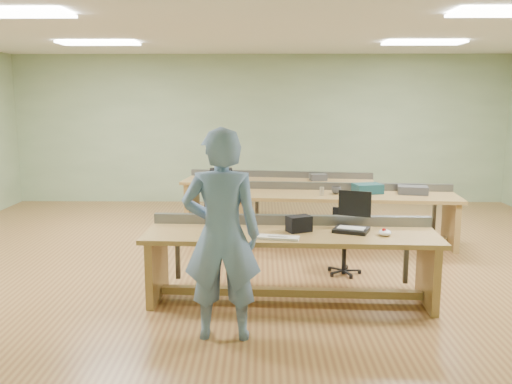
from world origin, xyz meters
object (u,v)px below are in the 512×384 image
Objects in this scene: person at (222,235)px; mug at (336,190)px; parts_bin_teal at (367,188)px; laptop_base at (351,230)px; camera_bag at (299,224)px; drinks_can at (322,191)px; task_chair at (345,250)px; workbench_front at (291,249)px; workbench_back at (278,191)px; workbench_mid at (346,206)px; parts_bin_grey at (413,190)px.

person reaches higher than mug.
laptop_base is at bearing -104.85° from parts_bin_teal.
mug is (-0.47, -0.07, -0.02)m from parts_bin_teal.
camera_bag is 2.62m from parts_bin_teal.
parts_bin_teal reaches higher than drinks_can.
task_chair reaches higher than laptop_base.
workbench_front is 3.61m from workbench_back.
person is 7.72× the size of camera_bag.
task_chair is at bearing -94.40° from workbench_mid.
parts_bin_teal is 0.65m from parts_bin_grey.
mug is (-0.16, -0.01, 0.24)m from workbench_mid.
drinks_can is at bearing -153.76° from mug.
mug is at bearing -171.27° from parts_bin_teal.
task_chair is 1.37m from drinks_can.
workbench_mid is at bearing 97.04° from task_chair.
camera_bag is 1.79× the size of mug.
workbench_back is 7.85× the size of parts_bin_grey.
laptop_base is (1.30, 0.93, -0.18)m from person.
person is at bearing -153.27° from camera_bag.
person is 3.80m from parts_bin_teal.
workbench_back is 8.37× the size of parts_bin_teal.
workbench_mid is 0.47m from drinks_can.
parts_bin_grey reaches higher than workbench_back.
laptop_base is (-0.30, -2.28, 0.21)m from workbench_mid.
person is 4.50× the size of parts_bin_grey.
camera_bag reaches higher than mug.
workbench_back is 2.81m from task_chair.
workbench_front is at bearing -108.94° from mug.
camera_bag is 2.05× the size of drinks_can.
workbench_mid reaches higher than task_chair.
parts_bin_teal is 3.30× the size of drinks_can.
workbench_back is 1.81m from parts_bin_teal.
workbench_mid is at bearing 4.72° from mug.
person is 4.80× the size of parts_bin_teal.
camera_bag is at bearing -108.89° from task_chair.
mug is (0.15, 2.27, 0.04)m from laptop_base.
drinks_can is at bearing 113.47° from laptop_base.
person is at bearing -114.31° from mug.
workbench_front is at bearing -126.67° from person.
parts_bin_teal is at bearing -36.43° from workbench_back.
camera_bag is 1.22m from task_chair.
workbench_mid is at bearing -117.30° from person.
parts_bin_grey is (1.93, -1.32, 0.24)m from workbench_back.
person reaches higher than drinks_can.
mug is (-1.12, -0.01, -0.00)m from parts_bin_grey.
camera_bag is 0.62× the size of parts_bin_teal.
laptop_base is at bearing -78.82° from task_chair.
person reaches higher than parts_bin_teal.
laptop_base is 0.83× the size of parts_bin_grey.
workbench_back reaches higher than laptop_base.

